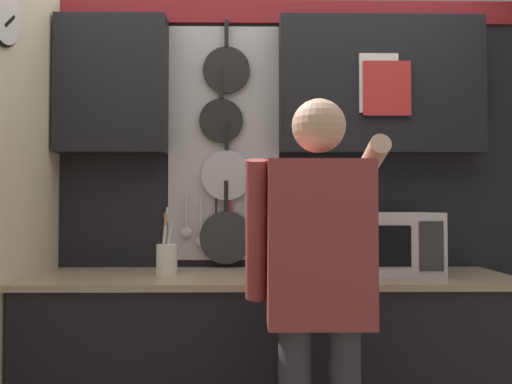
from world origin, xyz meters
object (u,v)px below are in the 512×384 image
at_px(utensil_crock, 167,257).
at_px(person, 319,278).
at_px(microwave, 382,243).
at_px(knife_block, 277,252).

bearing_deg(utensil_crock, person, -42.82).
bearing_deg(person, microwave, 56.82).
distance_m(microwave, knife_block, 0.52).
distance_m(microwave, utensil_crock, 1.06).
xyz_separation_m(microwave, utensil_crock, (-1.05, 0.00, -0.07)).
relative_size(knife_block, person, 0.18).
xyz_separation_m(microwave, knife_block, (-0.52, 0.00, -0.04)).
xyz_separation_m(microwave, person, (-0.40, -0.61, -0.08)).
distance_m(microwave, person, 0.73).
distance_m(knife_block, utensil_crock, 0.54).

